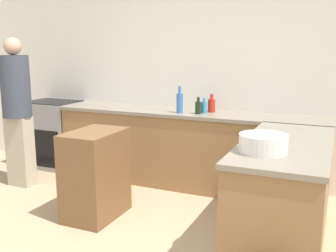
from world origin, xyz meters
TOP-DOWN VIEW (x-y plane):
  - wall_back at (0.00, 2.23)m, footprint 8.00×0.06m
  - counter_back at (0.00, 1.91)m, footprint 3.27×0.63m
  - counter_peninsula at (1.29, 0.80)m, footprint 0.69×1.65m
  - range_oven at (-2.02, 1.90)m, footprint 0.75×0.60m
  - island_table at (-0.49, 0.68)m, footprint 0.44×0.64m
  - mixing_bowl at (1.17, 0.39)m, footprint 0.35×0.35m
  - dish_soap_bottle at (0.22, 1.88)m, footprint 0.07×0.07m
  - water_bottle_blue at (-0.05, 1.78)m, footprint 0.07×0.07m
  - wine_bottle_dark at (0.17, 1.80)m, footprint 0.07×0.07m
  - hot_sauce_bottle at (0.28, 1.98)m, footprint 0.09×0.09m
  - person_by_range at (-1.84, 1.08)m, footprint 0.34×0.34m

SIDE VIEW (x-z plane):
  - island_table at x=-0.49m, z-range 0.00..0.87m
  - counter_back at x=0.00m, z-range 0.00..0.91m
  - counter_peninsula at x=1.29m, z-range 0.00..0.91m
  - range_oven at x=-2.02m, z-range 0.00..0.92m
  - person_by_range at x=-1.84m, z-range 0.08..1.85m
  - mixing_bowl at x=1.17m, z-range 0.91..1.05m
  - dish_soap_bottle at x=0.22m, z-range 0.89..1.08m
  - wine_bottle_dark at x=0.17m, z-range 0.89..1.08m
  - hot_sauce_bottle at x=0.28m, z-range 0.89..1.10m
  - water_bottle_blue at x=-0.05m, z-range 0.88..1.19m
  - wall_back at x=0.00m, z-range 0.00..2.70m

